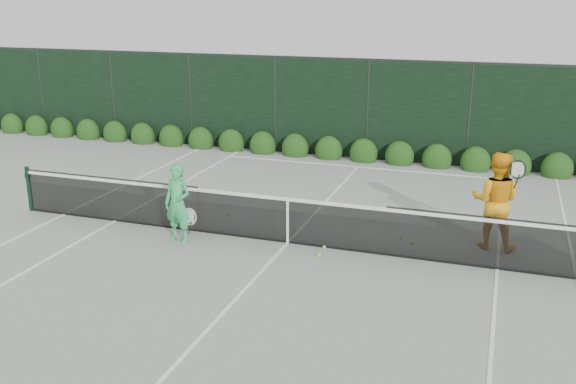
% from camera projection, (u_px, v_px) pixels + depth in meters
% --- Properties ---
extents(ground, '(80.00, 80.00, 0.00)m').
position_uv_depth(ground, '(288.00, 243.00, 13.17)').
color(ground, gray).
rests_on(ground, ground).
extents(tennis_net, '(12.90, 0.10, 1.07)m').
position_uv_depth(tennis_net, '(287.00, 218.00, 13.02)').
color(tennis_net, black).
rests_on(tennis_net, ground).
extents(player_woman, '(0.67, 0.47, 1.63)m').
position_uv_depth(player_woman, '(178.00, 204.00, 13.04)').
color(player_woman, '#34B45F').
rests_on(player_woman, ground).
extents(player_man, '(1.03, 0.85, 1.97)m').
position_uv_depth(player_man, '(495.00, 201.00, 12.66)').
color(player_man, '#FBA915').
rests_on(player_man, ground).
extents(court_lines, '(11.03, 23.83, 0.01)m').
position_uv_depth(court_lines, '(288.00, 243.00, 13.17)').
color(court_lines, white).
rests_on(court_lines, ground).
extents(windscreen_fence, '(32.00, 21.07, 3.06)m').
position_uv_depth(windscreen_fence, '(233.00, 214.00, 10.27)').
color(windscreen_fence, black).
rests_on(windscreen_fence, ground).
extents(hedge_row, '(31.66, 0.65, 0.94)m').
position_uv_depth(hedge_row, '(363.00, 154.00, 19.56)').
color(hedge_row, '#18360E').
rests_on(hedge_row, ground).
extents(tennis_balls, '(4.33, 1.73, 0.07)m').
position_uv_depth(tennis_balls, '(328.00, 237.00, 13.39)').
color(tennis_balls, '#C1F235').
rests_on(tennis_balls, ground).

